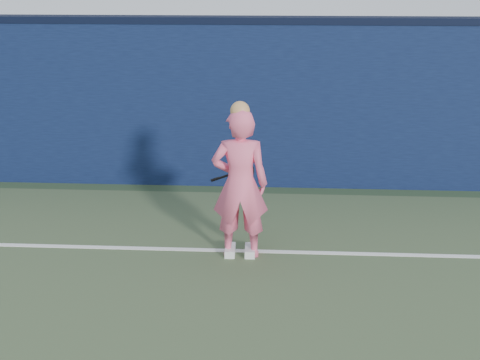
{
  "coord_description": "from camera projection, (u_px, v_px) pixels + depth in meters",
  "views": [
    {
      "loc": [
        -0.32,
        -2.63,
        3.3
      ],
      "look_at": [
        -0.69,
        3.92,
        0.96
      ],
      "focal_mm": 45.0,
      "sensor_mm": 36.0,
      "label": 1
    }
  ],
  "objects": [
    {
      "name": "backstop_wall",
      "position": [
        294.0,
        107.0,
        9.25
      ],
      "size": [
        24.0,
        0.4,
        2.5
      ],
      "primitive_type": "cube",
      "color": "#0B1534",
      "rests_on": "ground"
    },
    {
      "name": "wall_cap",
      "position": [
        297.0,
        20.0,
        8.82
      ],
      "size": [
        24.0,
        0.42,
        0.1
      ],
      "primitive_type": "cube",
      "color": "black",
      "rests_on": "backstop_wall"
    },
    {
      "name": "player",
      "position": [
        240.0,
        184.0,
        6.98
      ],
      "size": [
        0.67,
        0.45,
        1.89
      ],
      "rotation": [
        0.0,
        0.0,
        3.16
      ],
      "color": "#FF638A",
      "rests_on": "ground"
    },
    {
      "name": "racket",
      "position": [
        241.0,
        172.0,
        7.42
      ],
      "size": [
        0.55,
        0.17,
        0.29
      ],
      "rotation": [
        0.0,
        0.0,
        0.09
      ],
      "color": "black",
      "rests_on": "ground"
    }
  ]
}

